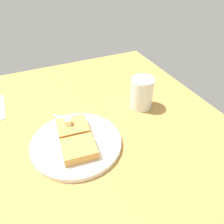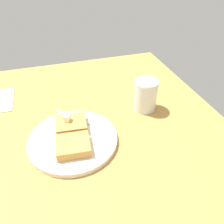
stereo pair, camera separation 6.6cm
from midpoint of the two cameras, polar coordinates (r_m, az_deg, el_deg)
name	(u,v)px [view 1 (the left image)]	position (r cm, az deg, el deg)	size (l,w,h in cm)	color
table_surface	(67,147)	(65.65, -14.46, -8.86)	(102.80, 102.80, 2.35)	#AB7F3E
plate	(76,143)	(63.27, -12.31, -7.97)	(25.36, 25.36, 1.48)	silver
toast_slice_left	(73,128)	(65.17, -13.13, -4.16)	(7.85, 8.78, 2.59)	gold
toast_slice_middle	(79,149)	(58.85, -11.89, -9.57)	(7.85, 8.78, 2.59)	#CD9043
butter_pat_primary	(68,122)	(64.10, -14.31, -2.59)	(1.85, 1.67, 1.85)	#F6F1C4
fork	(79,121)	(68.71, -11.28, -2.53)	(12.08, 12.57, 0.36)	silver
syrup_jar	(142,94)	(74.03, 5.23, 4.74)	(7.83, 7.83, 10.72)	#44220C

